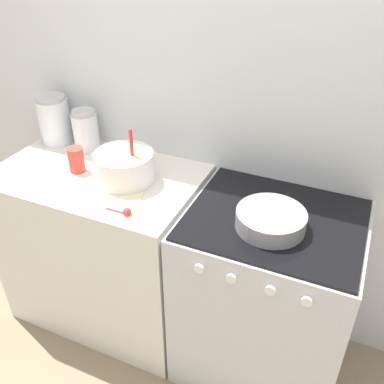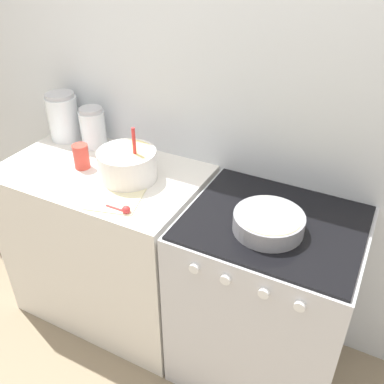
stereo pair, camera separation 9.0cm
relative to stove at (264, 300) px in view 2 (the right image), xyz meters
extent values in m
plane|color=gray|center=(-0.38, -0.31, -0.45)|extent=(12.00, 12.00, 0.00)
cube|color=silver|center=(-0.38, 0.33, 0.75)|extent=(4.96, 0.05, 2.40)
cube|color=silver|center=(-0.87, 0.00, 0.00)|extent=(0.98, 0.61, 0.90)
cube|color=silver|center=(0.00, 0.00, -0.01)|extent=(0.73, 0.61, 0.89)
cube|color=black|center=(0.00, 0.00, 0.45)|extent=(0.70, 0.59, 0.01)
cylinder|color=white|center=(-0.20, -0.31, 0.37)|extent=(0.04, 0.02, 0.04)
cylinder|color=white|center=(-0.07, -0.31, 0.37)|extent=(0.04, 0.02, 0.04)
cylinder|color=white|center=(0.07, -0.31, 0.37)|extent=(0.04, 0.02, 0.04)
cylinder|color=white|center=(0.20, -0.31, 0.37)|extent=(0.04, 0.02, 0.04)
cylinder|color=white|center=(-0.71, 0.01, 0.52)|extent=(0.27, 0.27, 0.14)
cylinder|color=#EFDB8C|center=(-0.71, 0.01, 0.56)|extent=(0.24, 0.24, 0.08)
cylinder|color=red|center=(-0.66, 0.01, 0.60)|extent=(0.02, 0.02, 0.25)
cylinder|color=gray|center=(-0.01, -0.07, 0.49)|extent=(0.28, 0.28, 0.07)
cylinder|color=#EFDB8C|center=(-0.01, -0.07, 0.50)|extent=(0.25, 0.25, 0.06)
cylinder|color=silver|center=(-1.25, 0.20, 0.57)|extent=(0.16, 0.16, 0.23)
cylinder|color=red|center=(-1.25, 0.20, 0.52)|extent=(0.14, 0.14, 0.14)
cylinder|color=#B2B2B7|center=(-1.25, 0.20, 0.70)|extent=(0.15, 0.15, 0.02)
cylinder|color=silver|center=(-1.06, 0.20, 0.55)|extent=(0.13, 0.13, 0.19)
cylinder|color=silver|center=(-1.06, 0.20, 0.51)|extent=(0.12, 0.12, 0.11)
cylinder|color=#B2B2B7|center=(-1.06, 0.20, 0.65)|extent=(0.12, 0.12, 0.02)
cylinder|color=#CC3F33|center=(-0.96, -0.01, 0.51)|extent=(0.07, 0.07, 0.12)
cube|color=beige|center=(-0.67, -0.13, 0.46)|extent=(0.28, 0.33, 0.01)
cylinder|color=red|center=(-0.61, -0.23, 0.46)|extent=(0.09, 0.01, 0.01)
sphere|color=red|center=(-0.56, -0.23, 0.47)|extent=(0.04, 0.04, 0.04)
camera|label=1|loc=(0.25, -1.41, 1.49)|focal=40.00mm
camera|label=2|loc=(0.33, -1.37, 1.49)|focal=40.00mm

